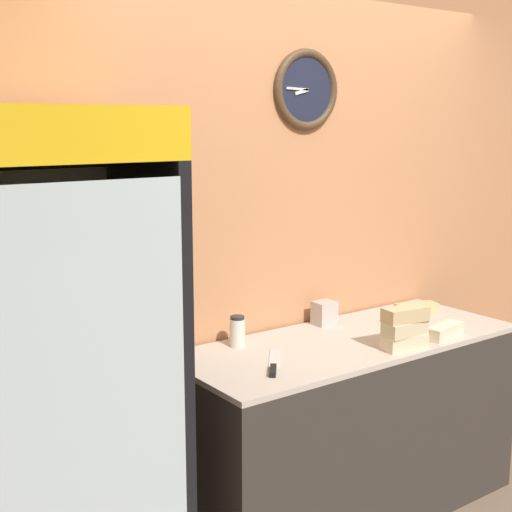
# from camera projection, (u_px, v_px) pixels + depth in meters

# --- Properties ---
(wall_back) EXTENTS (5.20, 0.10, 2.70)m
(wall_back) POSITION_uv_depth(u_px,v_px,m) (299.00, 229.00, 3.60)
(wall_back) COLOR tan
(wall_back) RESTS_ON ground_plane
(prep_counter) EXTENTS (1.73, 0.68, 0.87)m
(prep_counter) POSITION_uv_depth(u_px,v_px,m) (348.00, 425.00, 3.47)
(prep_counter) COLOR #332D28
(prep_counter) RESTS_ON ground_plane
(beverage_cooler) EXTENTS (0.79, 0.64, 1.94)m
(beverage_cooler) POSITION_uv_depth(u_px,v_px,m) (50.00, 354.00, 2.58)
(beverage_cooler) COLOR black
(beverage_cooler) RESTS_ON ground_plane
(sandwich_stack_bottom) EXTENTS (0.22, 0.12, 0.06)m
(sandwich_stack_bottom) POSITION_uv_depth(u_px,v_px,m) (404.00, 342.00, 3.23)
(sandwich_stack_bottom) COLOR beige
(sandwich_stack_bottom) RESTS_ON prep_counter
(sandwich_stack_middle) EXTENTS (0.22, 0.10, 0.06)m
(sandwich_stack_middle) POSITION_uv_depth(u_px,v_px,m) (405.00, 328.00, 3.22)
(sandwich_stack_middle) COLOR beige
(sandwich_stack_middle) RESTS_ON sandwich_stack_bottom
(sandwich_stack_top) EXTENTS (0.22, 0.12, 0.06)m
(sandwich_stack_top) POSITION_uv_depth(u_px,v_px,m) (405.00, 314.00, 3.21)
(sandwich_stack_top) COLOR tan
(sandwich_stack_top) RESTS_ON sandwich_stack_middle
(sandwich_flat_left) EXTENTS (0.24, 0.15, 0.06)m
(sandwich_flat_left) POSITION_uv_depth(u_px,v_px,m) (416.00, 309.00, 3.81)
(sandwich_flat_left) COLOR tan
(sandwich_flat_left) RESTS_ON prep_counter
(sandwich_flat_right) EXTENTS (0.24, 0.12, 0.06)m
(sandwich_flat_right) POSITION_uv_depth(u_px,v_px,m) (444.00, 331.00, 3.40)
(sandwich_flat_right) COLOR beige
(sandwich_flat_right) RESTS_ON prep_counter
(chefs_knife) EXTENTS (0.26, 0.30, 0.02)m
(chefs_knife) POSITION_uv_depth(u_px,v_px,m) (274.00, 365.00, 2.99)
(chefs_knife) COLOR silver
(chefs_knife) RESTS_ON prep_counter
(condiment_jar) EXTENTS (0.07, 0.07, 0.14)m
(condiment_jar) POSITION_uv_depth(u_px,v_px,m) (237.00, 331.00, 3.26)
(condiment_jar) COLOR silver
(condiment_jar) RESTS_ON prep_counter
(napkin_dispenser) EXTENTS (0.11, 0.09, 0.12)m
(napkin_dispenser) POSITION_uv_depth(u_px,v_px,m) (324.00, 313.00, 3.62)
(napkin_dispenser) COLOR #B7B2AD
(napkin_dispenser) RESTS_ON prep_counter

